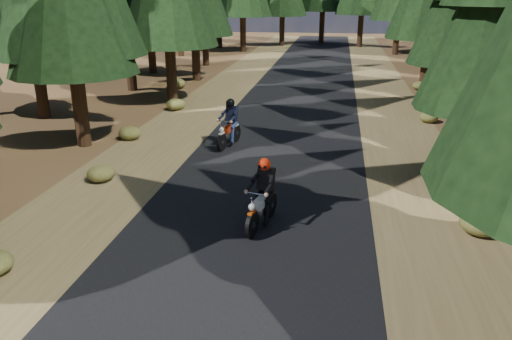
{
  "coord_description": "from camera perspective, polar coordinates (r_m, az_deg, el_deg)",
  "views": [
    {
      "loc": [
        1.94,
        -10.45,
        5.47
      ],
      "look_at": [
        0.0,
        1.5,
        1.1
      ],
      "focal_mm": 35.0,
      "sensor_mm": 36.0,
      "label": 1
    }
  ],
  "objects": [
    {
      "name": "road",
      "position": [
        16.5,
        1.95,
        0.5
      ],
      "size": [
        6.0,
        100.0,
        0.01
      ],
      "primitive_type": "cube",
      "color": "black",
      "rests_on": "ground"
    },
    {
      "name": "shoulder_r",
      "position": [
        16.6,
        17.9,
        -0.38
      ],
      "size": [
        3.2,
        100.0,
        0.01
      ],
      "primitive_type": "cube",
      "color": "brown",
      "rests_on": "ground"
    },
    {
      "name": "rider_lead",
      "position": [
        12.09,
        0.66,
        -4.03
      ],
      "size": [
        0.99,
        2.0,
        1.71
      ],
      "rotation": [
        0.0,
        0.0,
        2.92
      ],
      "color": "silver",
      "rests_on": "road"
    },
    {
      "name": "ground",
      "position": [
        11.95,
        -1.16,
        -7.39
      ],
      "size": [
        120.0,
        120.0,
        0.0
      ],
      "primitive_type": "plane",
      "color": "#463019",
      "rests_on": "ground"
    },
    {
      "name": "understory_shrubs",
      "position": [
        18.62,
        6.29,
        3.53
      ],
      "size": [
        15.49,
        29.59,
        0.63
      ],
      "color": "#474C1E",
      "rests_on": "ground"
    },
    {
      "name": "rider_follow",
      "position": [
        18.44,
        -3.11,
        4.47
      ],
      "size": [
        1.0,
        2.05,
        1.75
      ],
      "rotation": [
        0.0,
        0.0,
        2.93
      ],
      "color": "maroon",
      "rests_on": "road"
    },
    {
      "name": "log_near",
      "position": [
        23.32,
        26.61,
        4.57
      ],
      "size": [
        5.03,
        3.36,
        0.32
      ],
      "primitive_type": "cylinder",
      "rotation": [
        0.0,
        1.57,
        0.57
      ],
      "color": "#4C4233",
      "rests_on": "ground"
    },
    {
      "name": "shoulder_l",
      "position": [
        17.64,
        -13.04,
        1.27
      ],
      "size": [
        3.2,
        100.0,
        0.01
      ],
      "primitive_type": "cube",
      "color": "brown",
      "rests_on": "ground"
    }
  ]
}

